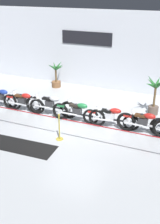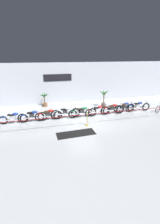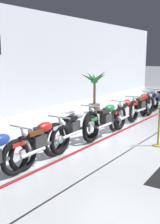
{
  "view_description": "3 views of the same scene",
  "coord_description": "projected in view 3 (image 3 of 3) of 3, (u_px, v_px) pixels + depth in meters",
  "views": [
    {
      "loc": [
        4.28,
        -9.3,
        5.32
      ],
      "look_at": [
        0.0,
        0.64,
        0.42
      ],
      "focal_mm": 45.0,
      "sensor_mm": 36.0,
      "label": 1
    },
    {
      "loc": [
        -3.01,
        -10.74,
        4.95
      ],
      "look_at": [
        -0.25,
        0.4,
        0.53
      ],
      "focal_mm": 24.0,
      "sensor_mm": 36.0,
      "label": 2
    },
    {
      "loc": [
        -7.03,
        -3.48,
        2.3
      ],
      "look_at": [
        -0.63,
        1.0,
        0.75
      ],
      "focal_mm": 45.0,
      "sensor_mm": 36.0,
      "label": 3
    }
  ],
  "objects": [
    {
      "name": "motorcycle_red_2",
      "position": [
        40.0,
        143.0,
        6.04
      ],
      "size": [
        2.17,
        0.62,
        0.94
      ],
      "color": "black",
      "rests_on": "ground"
    },
    {
      "name": "ground_plane",
      "position": [
        121.0,
        138.0,
        8.06
      ],
      "size": [
        120.0,
        120.0,
        0.0
      ],
      "primitive_type": "plane",
      "color": "#B2B7BC"
    },
    {
      "name": "motorcycle_red_5",
      "position": [
        125.0,
        112.0,
        9.41
      ],
      "size": [
        2.37,
        0.62,
        0.92
      ],
      "color": "black",
      "rests_on": "ground"
    },
    {
      "name": "motorcycle_blue_7",
      "position": [
        149.0,
        102.0,
        11.6
      ],
      "size": [
        2.16,
        0.62,
        0.95
      ],
      "color": "black",
      "rests_on": "ground"
    },
    {
      "name": "stanchion_mid_left",
      "position": [
        158.0,
        133.0,
        7.29
      ],
      "size": [
        0.28,
        0.28,
        1.05
      ],
      "color": "gold",
      "rests_on": "ground"
    },
    {
      "name": "potted_palm_right_of_row",
      "position": [
        95.0,
        90.0,
        11.55
      ],
      "size": [
        1.05,
        1.01,
        1.79
      ],
      "color": "brown",
      "rests_on": "ground"
    },
    {
      "name": "motorcycle_silver_3",
      "position": [
        74.0,
        128.0,
        7.2
      ],
      "size": [
        2.5,
        0.62,
        0.98
      ],
      "color": "black",
      "rests_on": "ground"
    },
    {
      "name": "motorcycle_green_4",
      "position": [
        107.0,
        120.0,
        8.23
      ],
      "size": [
        2.43,
        0.62,
        0.95
      ],
      "color": "black",
      "rests_on": "ground"
    },
    {
      "name": "motorcycle_red_6",
      "position": [
        142.0,
        106.0,
        10.47
      ],
      "size": [
        2.2,
        0.62,
        0.97
      ],
      "color": "black",
      "rests_on": "ground"
    },
    {
      "name": "stanchion_far_left",
      "position": [
        137.0,
        128.0,
        6.09
      ],
      "size": [
        13.86,
        0.28,
        1.05
      ],
      "color": "gold",
      "rests_on": "ground"
    },
    {
      "name": "back_wall",
      "position": [
        0.0,
        62.0,
        10.53
      ],
      "size": [
        28.0,
        0.29,
        4.2
      ],
      "color": "silver",
      "rests_on": "ground"
    }
  ]
}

